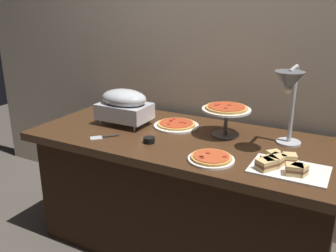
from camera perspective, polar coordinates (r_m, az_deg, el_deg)
The scene contains 11 objects.
ground_plane at distance 2.59m, azimuth 2.55°, elevation -17.63°, with size 8.00×8.00×0.00m, color #4C443D.
back_wall at distance 2.57m, azimuth 7.90°, elevation 11.02°, with size 4.40×0.04×2.40m, color #B7A893.
buffet_table at distance 2.39m, azimuth 2.68°, elevation -10.16°, with size 1.90×0.84×0.76m.
chafing_dish at distance 2.43m, azimuth -6.77°, elevation 3.29°, with size 0.33×0.22×0.24m.
heat_lamp at distance 1.99m, azimuth 18.21°, elevation 5.43°, with size 0.15×0.34×0.46m.
pizza_plate_front at distance 1.91m, azimuth 6.68°, elevation -4.96°, with size 0.24×0.24×0.03m.
pizza_plate_center at distance 2.41m, azimuth 1.29°, elevation 0.19°, with size 0.29×0.29×0.03m.
pizza_plate_raised_stand at distance 2.23m, azimuth 8.98°, elevation 2.21°, with size 0.29×0.29×0.19m.
sandwich_platter at distance 1.88m, azimuth 17.39°, elevation -5.82°, with size 0.36×0.25×0.06m.
sauce_cup_near at distance 2.13m, azimuth -2.93°, elevation -2.14°, with size 0.07×0.07×0.03m.
serving_spatula at distance 2.25m, azimuth -9.99°, elevation -1.69°, with size 0.14×0.15×0.01m.
Camera 1 is at (0.89, -1.89, 1.54)m, focal length 39.49 mm.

